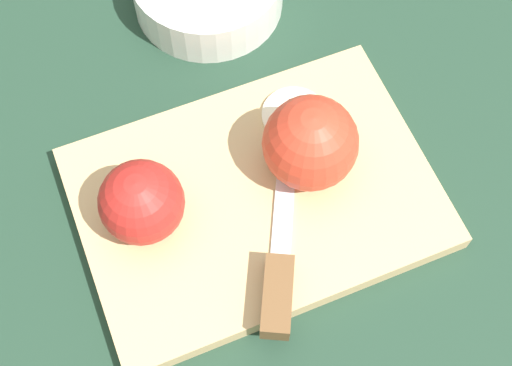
% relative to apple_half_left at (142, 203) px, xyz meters
% --- Properties ---
extents(ground_plane, '(4.00, 4.00, 0.00)m').
position_rel_apple_half_left_xyz_m(ground_plane, '(0.09, -0.03, -0.06)').
color(ground_plane, '#1E3828').
extents(cutting_board, '(0.34, 0.26, 0.02)m').
position_rel_apple_half_left_xyz_m(cutting_board, '(0.09, -0.03, -0.05)').
color(cutting_board, tan).
rests_on(cutting_board, ground_plane).
extents(apple_half_left, '(0.07, 0.07, 0.07)m').
position_rel_apple_half_left_xyz_m(apple_half_left, '(0.00, 0.00, 0.00)').
color(apple_half_left, red).
rests_on(apple_half_left, cutting_board).
extents(apple_half_right, '(0.08, 0.08, 0.08)m').
position_rel_apple_half_left_xyz_m(apple_half_right, '(0.15, -0.02, 0.01)').
color(apple_half_right, red).
rests_on(apple_half_right, cutting_board).
extents(knife, '(0.10, 0.14, 0.02)m').
position_rel_apple_half_left_xyz_m(knife, '(0.06, -0.11, -0.02)').
color(knife, silver).
rests_on(knife, cutting_board).
extents(apple_slice, '(0.06, 0.06, 0.00)m').
position_rel_apple_half_left_xyz_m(apple_slice, '(0.16, 0.02, -0.03)').
color(apple_slice, '#EFE5C6').
rests_on(apple_slice, cutting_board).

